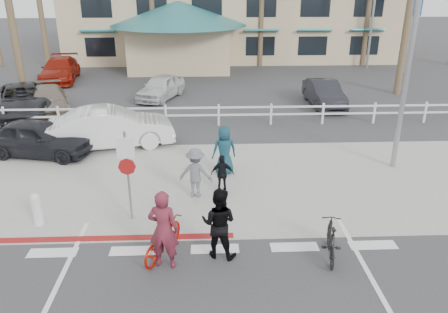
{
  "coord_description": "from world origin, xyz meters",
  "views": [
    {
      "loc": [
        -0.16,
        -8.6,
        6.28
      ],
      "look_at": [
        0.33,
        3.06,
        1.5
      ],
      "focal_mm": 35.0,
      "sensor_mm": 36.0,
      "label": 1
    }
  ],
  "objects_px": {
    "sign_post": "(128,172)",
    "bike_black": "(331,240)",
    "car_white_sedan": "(112,128)",
    "bike_red": "(162,238)",
    "car_red_compact": "(38,138)"
  },
  "relations": [
    {
      "from": "sign_post",
      "to": "car_white_sedan",
      "type": "xyz_separation_m",
      "value": [
        -1.61,
        5.78,
        -0.66
      ]
    },
    {
      "from": "bike_red",
      "to": "bike_black",
      "type": "distance_m",
      "value": 4.06
    },
    {
      "from": "bike_red",
      "to": "car_white_sedan",
      "type": "relative_size",
      "value": 0.36
    },
    {
      "from": "car_red_compact",
      "to": "car_white_sedan",
      "type": "bearing_deg",
      "value": -60.49
    },
    {
      "from": "sign_post",
      "to": "car_white_sedan",
      "type": "height_order",
      "value": "sign_post"
    },
    {
      "from": "sign_post",
      "to": "bike_red",
      "type": "distance_m",
      "value": 2.26
    },
    {
      "from": "bike_black",
      "to": "car_red_compact",
      "type": "xyz_separation_m",
      "value": [
        -9.28,
        6.97,
        0.22
      ]
    },
    {
      "from": "bike_black",
      "to": "car_red_compact",
      "type": "distance_m",
      "value": 11.61
    },
    {
      "from": "car_white_sedan",
      "to": "car_red_compact",
      "type": "height_order",
      "value": "car_white_sedan"
    },
    {
      "from": "car_white_sedan",
      "to": "car_red_compact",
      "type": "bearing_deg",
      "value": 94.9
    },
    {
      "from": "sign_post",
      "to": "bike_black",
      "type": "relative_size",
      "value": 1.83
    },
    {
      "from": "sign_post",
      "to": "bike_black",
      "type": "height_order",
      "value": "sign_post"
    },
    {
      "from": "car_red_compact",
      "to": "bike_red",
      "type": "bearing_deg",
      "value": -130.09
    },
    {
      "from": "sign_post",
      "to": "car_white_sedan",
      "type": "relative_size",
      "value": 0.6
    },
    {
      "from": "bike_red",
      "to": "car_red_compact",
      "type": "bearing_deg",
      "value": -28.58
    }
  ]
}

